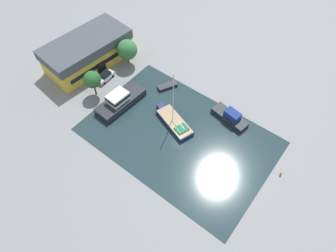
% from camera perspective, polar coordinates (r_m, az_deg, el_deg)
% --- Properties ---
extents(ground_plane, '(440.00, 440.00, 0.00)m').
position_cam_1_polar(ground_plane, '(56.33, 2.07, -1.90)').
color(ground_plane, gray).
extents(water_canal, '(23.04, 34.39, 0.01)m').
position_cam_1_polar(water_canal, '(56.33, 2.07, -1.90)').
color(water_canal, '#23383D').
rests_on(water_canal, ground).
extents(warehouse_building, '(19.86, 11.21, 6.29)m').
position_cam_1_polar(warehouse_building, '(70.10, -15.11, 13.52)').
color(warehouse_building, gold).
rests_on(warehouse_building, ground).
extents(quay_tree_near_building, '(3.47, 3.47, 5.94)m').
position_cam_1_polar(quay_tree_near_building, '(61.81, -14.22, 8.56)').
color(quay_tree_near_building, brown).
rests_on(quay_tree_near_building, ground).
extents(quay_tree_by_water, '(4.44, 4.44, 6.18)m').
position_cam_1_polar(quay_tree_by_water, '(67.68, -7.79, 14.21)').
color(quay_tree_by_water, brown).
rests_on(quay_tree_by_water, ground).
extents(parked_car, '(4.33, 1.99, 1.65)m').
position_cam_1_polar(parked_car, '(66.84, -11.86, 9.26)').
color(parked_car, silver).
rests_on(parked_car, ground).
extents(sailboat_moored, '(5.76, 9.93, 12.74)m').
position_cam_1_polar(sailboat_moored, '(57.55, 1.17, 0.84)').
color(sailboat_moored, '#19234C').
rests_on(sailboat_moored, water_canal).
extents(motor_cruiser, '(10.95, 4.74, 3.29)m').
position_cam_1_polar(motor_cruiser, '(60.95, -9.13, 4.82)').
color(motor_cruiser, '#23282D').
rests_on(motor_cruiser, water_canal).
extents(small_dinghy, '(4.51, 3.32, 0.67)m').
position_cam_1_polar(small_dinghy, '(64.11, -0.09, 7.66)').
color(small_dinghy, '#23282D').
rests_on(small_dinghy, water_canal).
extents(cabin_boat, '(3.83, 7.80, 2.44)m').
position_cam_1_polar(cabin_boat, '(59.17, 11.79, 1.74)').
color(cabin_boat, '#23282D').
rests_on(cabin_boat, water_canal).
extents(mooring_bollard, '(0.35, 0.35, 0.79)m').
position_cam_1_polar(mooring_bollard, '(55.23, 20.72, -8.50)').
color(mooring_bollard, olive).
rests_on(mooring_bollard, ground).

